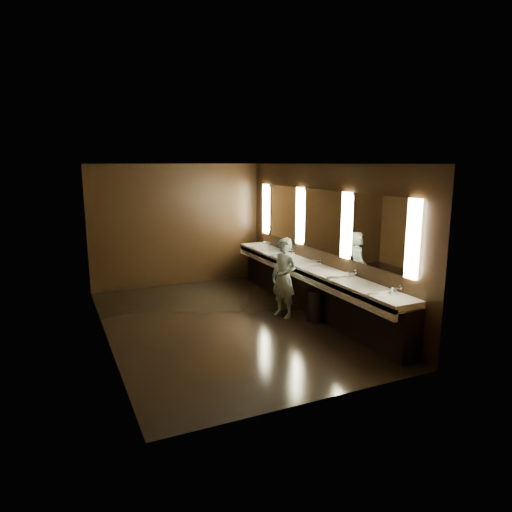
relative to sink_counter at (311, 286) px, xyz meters
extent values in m
plane|color=black|center=(-1.79, 0.00, -0.50)|extent=(6.00, 6.00, 0.00)
cube|color=#2D2D2B|center=(-1.79, 0.00, 2.30)|extent=(4.00, 6.00, 0.02)
cube|color=black|center=(-1.79, 3.00, 0.90)|extent=(4.00, 0.02, 2.80)
cube|color=black|center=(-1.79, -3.00, 0.90)|extent=(4.00, 0.02, 2.80)
cube|color=black|center=(-3.79, 0.00, 0.90)|extent=(0.02, 6.00, 2.80)
cube|color=black|center=(0.21, 0.00, 0.90)|extent=(0.02, 6.00, 2.80)
cube|color=black|center=(0.03, 0.00, -0.09)|extent=(0.36, 5.40, 0.81)
cube|color=silver|center=(-0.07, 0.00, 0.35)|extent=(0.55, 5.40, 0.12)
cube|color=silver|center=(-0.31, 0.00, 0.27)|extent=(0.06, 5.40, 0.18)
cylinder|color=silver|center=(0.12, -2.20, 0.49)|extent=(0.18, 0.04, 0.04)
cylinder|color=silver|center=(0.12, -1.10, 0.49)|extent=(0.18, 0.04, 0.04)
cylinder|color=silver|center=(0.12, 0.00, 0.49)|extent=(0.18, 0.04, 0.04)
cylinder|color=silver|center=(0.12, 1.10, 0.49)|extent=(0.18, 0.04, 0.04)
cylinder|color=silver|center=(0.12, 2.20, 0.49)|extent=(0.18, 0.04, 0.04)
cube|color=#FFF5C2|center=(0.18, -2.40, 1.25)|extent=(0.06, 0.22, 1.15)
cube|color=white|center=(0.19, -1.60, 1.25)|extent=(0.03, 1.32, 1.15)
cube|color=#FFF5C2|center=(0.18, -0.80, 1.25)|extent=(0.06, 0.23, 1.15)
cube|color=white|center=(0.19, 0.00, 1.25)|extent=(0.03, 1.32, 1.15)
cube|color=#FFF5C2|center=(0.18, 0.80, 1.25)|extent=(0.06, 0.23, 1.15)
cube|color=white|center=(0.19, 1.60, 1.25)|extent=(0.03, 1.32, 1.15)
cube|color=#FFF5C2|center=(0.18, 2.40, 1.25)|extent=(0.06, 0.22, 1.15)
imported|color=#85B4C6|center=(-0.65, -0.09, 0.25)|extent=(0.52, 0.63, 1.48)
cylinder|color=black|center=(-0.22, -0.54, -0.22)|extent=(0.43, 0.43, 0.56)
camera|label=1|loc=(-4.51, -7.27, 2.31)|focal=32.00mm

